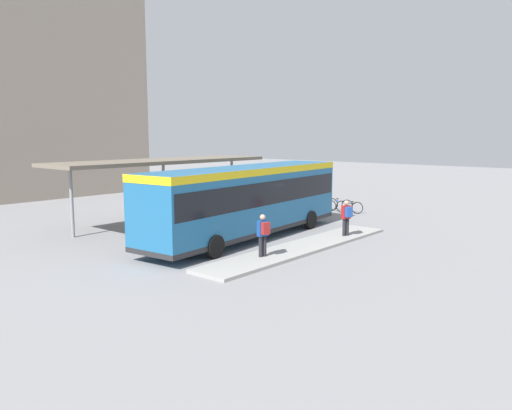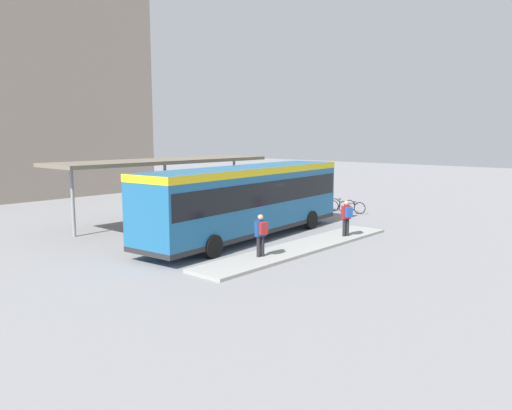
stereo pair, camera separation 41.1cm
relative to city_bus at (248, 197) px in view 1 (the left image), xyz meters
name	(u,v)px [view 1 (the left image)]	position (x,y,z in m)	size (l,w,h in m)	color
ground_plane	(248,238)	(-0.01, 0.00, -1.90)	(120.00, 120.00, 0.00)	gray
curb_island	(302,247)	(-0.16, -3.13, -1.84)	(11.13, 1.80, 0.12)	#9E9E99
city_bus	(248,197)	(0.00, 0.00, 0.00)	(12.20, 3.50, 3.26)	#1E6093
pedestrian_waiting	(347,216)	(2.86, -3.46, -0.85)	(0.48, 0.51, 1.62)	#232328
pedestrian_companion	(263,233)	(-2.62, -3.08, -0.86)	(0.45, 0.49, 1.61)	#232328
bicycle_black	(349,207)	(9.52, 0.18, -1.53)	(0.48, 1.69, 0.73)	black
bicycle_blue	(340,205)	(9.86, 1.06, -1.52)	(0.48, 1.79, 0.77)	black
bicycle_yellow	(325,205)	(9.54, 1.95, -1.56)	(0.48, 1.57, 0.68)	black
bicycle_white	(317,202)	(9.99, 2.83, -1.52)	(0.48, 1.75, 0.76)	black
station_shelter	(163,162)	(0.31, 6.27, 1.33)	(12.59, 3.33, 3.38)	#706656
potted_planter_near_shelter	(271,203)	(5.75, 3.23, -1.14)	(0.94, 0.94, 1.46)	slate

